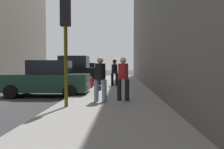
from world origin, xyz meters
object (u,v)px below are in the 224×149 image
(parked_black_suv, at_px, (72,72))
(pedestrian_with_fedora, at_px, (115,71))
(duffel_bag, at_px, (98,88))
(pedestrian_in_jeans, at_px, (100,77))
(parked_red_hatchback, at_px, (85,72))
(pedestrian_in_red_jacket, at_px, (123,77))
(traffic_light, at_px, (66,29))
(fire_hydrant, at_px, (91,82))
(parked_dark_green_sedan, at_px, (47,79))

(parked_black_suv, distance_m, pedestrian_with_fedora, 3.55)
(parked_black_suv, relative_size, duffel_bag, 10.53)
(pedestrian_in_jeans, relative_size, duffel_bag, 3.89)
(parked_red_hatchback, distance_m, duffel_bag, 10.20)
(parked_black_suv, bearing_deg, pedestrian_in_red_jacket, -63.79)
(pedestrian_with_fedora, bearing_deg, duffel_bag, -107.13)
(parked_black_suv, distance_m, parked_red_hatchback, 5.77)
(pedestrian_in_jeans, bearing_deg, pedestrian_in_red_jacket, 19.26)
(duffel_bag, bearing_deg, traffic_light, -96.49)
(fire_hydrant, distance_m, pedestrian_in_red_jacket, 5.38)
(traffic_light, height_order, pedestrian_in_jeans, traffic_light)
(traffic_light, distance_m, pedestrian_with_fedora, 7.92)
(traffic_light, bearing_deg, pedestrian_in_red_jacket, 35.73)
(fire_hydrant, xyz_separation_m, duffel_bag, (0.61, -1.41, -0.21))
(fire_hydrant, bearing_deg, pedestrian_in_red_jacket, -68.28)
(parked_black_suv, xyz_separation_m, pedestrian_with_fedora, (3.24, -1.45, 0.10))
(parked_dark_green_sedan, relative_size, pedestrian_in_jeans, 2.48)
(duffel_bag, bearing_deg, parked_red_hatchback, 103.71)
(fire_hydrant, relative_size, pedestrian_with_fedora, 0.40)
(parked_black_suv, bearing_deg, traffic_light, -78.45)
(parked_red_hatchback, height_order, fire_hydrant, parked_red_hatchback)
(pedestrian_with_fedora, relative_size, duffel_bag, 4.04)
(parked_dark_green_sedan, height_order, pedestrian_in_red_jacket, pedestrian_in_red_jacket)
(pedestrian_with_fedora, bearing_deg, fire_hydrant, -138.56)
(parked_red_hatchback, xyz_separation_m, duffel_bag, (2.42, -9.90, -0.56))
(duffel_bag, bearing_deg, pedestrian_in_jeans, -82.82)
(parked_dark_green_sedan, bearing_deg, fire_hydrant, 57.64)
(pedestrian_with_fedora, height_order, duffel_bag, pedestrian_with_fedora)
(parked_black_suv, relative_size, pedestrian_in_red_jacket, 2.71)
(parked_dark_green_sedan, distance_m, parked_red_hatchback, 11.33)
(parked_black_suv, height_order, pedestrian_with_fedora, parked_black_suv)
(parked_black_suv, distance_m, traffic_light, 9.42)
(parked_black_suv, relative_size, pedestrian_with_fedora, 2.61)
(fire_hydrant, height_order, traffic_light, traffic_light)
(parked_dark_green_sedan, bearing_deg, parked_black_suv, 90.00)
(parked_dark_green_sedan, distance_m, pedestrian_in_jeans, 3.79)
(pedestrian_in_red_jacket, bearing_deg, pedestrian_with_fedora, 94.94)
(parked_red_hatchback, bearing_deg, pedestrian_in_jeans, -78.09)
(parked_red_hatchback, distance_m, traffic_light, 15.07)
(pedestrian_with_fedora, xyz_separation_m, pedestrian_in_jeans, (-0.34, -6.54, -0.03))
(parked_red_hatchback, distance_m, pedestrian_in_jeans, 14.06)
(pedestrian_in_jeans, bearing_deg, duffel_bag, 97.18)
(pedestrian_with_fedora, xyz_separation_m, pedestrian_in_red_jacket, (0.54, -6.24, -0.03))
(pedestrian_with_fedora, bearing_deg, parked_black_suv, 155.96)
(pedestrian_with_fedora, distance_m, duffel_bag, 2.93)
(fire_hydrant, bearing_deg, parked_black_suv, 123.58)
(parked_dark_green_sedan, distance_m, pedestrian_in_red_jacket, 4.34)
(fire_hydrant, distance_m, traffic_light, 6.74)
(parked_red_hatchback, xyz_separation_m, pedestrian_with_fedora, (3.24, -7.21, 0.29))
(traffic_light, xyz_separation_m, pedestrian_in_jeans, (1.05, 1.08, -1.65))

